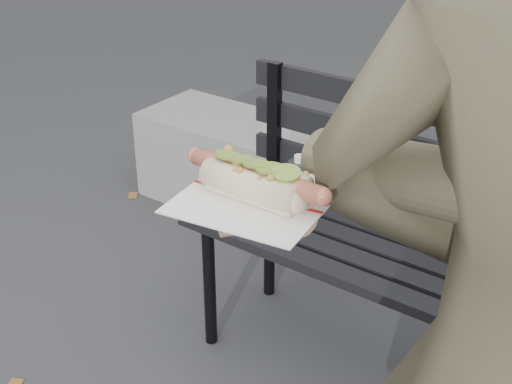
# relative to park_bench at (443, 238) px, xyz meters

# --- Properties ---
(park_bench) EXTENTS (1.50, 0.44, 0.88)m
(park_bench) POSITION_rel_park_bench_xyz_m (0.00, 0.00, 0.00)
(park_bench) COLOR black
(park_bench) RESTS_ON ground
(concrete_block) EXTENTS (1.20, 0.40, 0.40)m
(concrete_block) POSITION_rel_park_bench_xyz_m (-1.00, 0.58, -0.32)
(concrete_block) COLOR slate
(concrete_block) RESTS_ON ground
(held_hotdog) EXTENTS (0.62, 0.31, 0.20)m
(held_hotdog) POSITION_rel_park_bench_xyz_m (0.27, -0.95, 0.65)
(held_hotdog) COLOR #483F30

